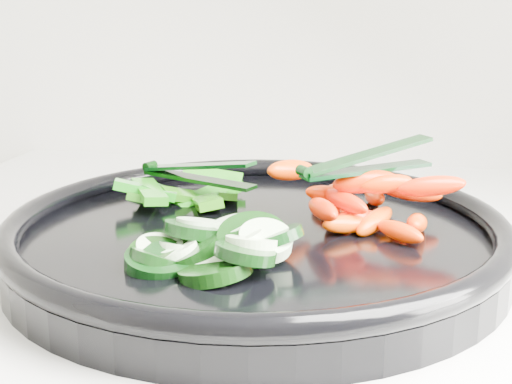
# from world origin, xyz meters

# --- Properties ---
(veggie_tray) EXTENTS (0.47, 0.47, 0.04)m
(veggie_tray) POSITION_xyz_m (-0.64, 1.65, 0.95)
(veggie_tray) COLOR black
(veggie_tray) RESTS_ON counter
(cucumber_pile) EXTENTS (0.13, 0.11, 0.04)m
(cucumber_pile) POSITION_xyz_m (-0.66, 1.58, 0.96)
(cucumber_pile) COLOR black
(cucumber_pile) RESTS_ON veggie_tray
(carrot_pile) EXTENTS (0.16, 0.14, 0.05)m
(carrot_pile) POSITION_xyz_m (-0.56, 1.68, 0.97)
(carrot_pile) COLOR #F85F00
(carrot_pile) RESTS_ON veggie_tray
(pepper_pile) EXTENTS (0.11, 0.11, 0.03)m
(pepper_pile) POSITION_xyz_m (-0.72, 1.71, 0.96)
(pepper_pile) COLOR #22730A
(pepper_pile) RESTS_ON veggie_tray
(tong_carrot) EXTENTS (0.10, 0.08, 0.02)m
(tong_carrot) POSITION_xyz_m (-0.57, 1.67, 1.00)
(tong_carrot) COLOR black
(tong_carrot) RESTS_ON carrot_pile
(tong_pepper) EXTENTS (0.11, 0.06, 0.02)m
(tong_pepper) POSITION_xyz_m (-0.71, 1.72, 0.98)
(tong_pepper) COLOR black
(tong_pepper) RESTS_ON pepper_pile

